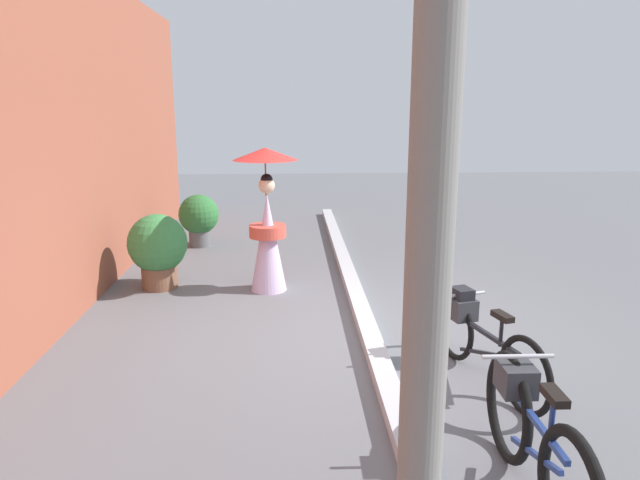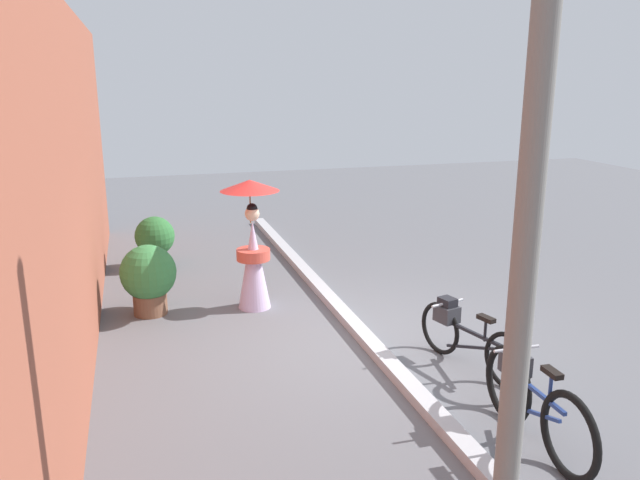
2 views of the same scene
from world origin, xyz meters
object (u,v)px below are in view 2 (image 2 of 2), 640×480
bicycle_near_officer (466,335)px  bicycle_far_side (534,402)px  potted_plant_small (156,238)px  person_with_parasol (253,243)px  potted_plant_by_door (150,276)px  utility_pole (528,226)px

bicycle_near_officer → bicycle_far_side: bearing=172.8°
bicycle_near_officer → bicycle_far_side: 1.63m
potted_plant_small → bicycle_far_side: bearing=-155.6°
bicycle_far_side → person_with_parasol: size_ratio=0.91×
bicycle_near_officer → bicycle_far_side: bicycle_far_side is taller
person_with_parasol → potted_plant_by_door: 1.54m
bicycle_far_side → potted_plant_small: (6.82, 3.09, 0.09)m
bicycle_near_officer → utility_pole: 3.54m
bicycle_near_officer → potted_plant_by_door: 4.50m
potted_plant_by_door → potted_plant_small: 2.36m
person_with_parasol → potted_plant_by_door: person_with_parasol is taller
bicycle_near_officer → person_with_parasol: (2.67, 2.00, 0.58)m
bicycle_far_side → potted_plant_by_door: (4.47, 3.27, 0.13)m
bicycle_near_officer → potted_plant_small: 6.16m
bicycle_near_officer → person_with_parasol: 3.39m
bicycle_far_side → potted_plant_by_door: bearing=36.2°
potted_plant_by_door → potted_plant_small: (2.35, -0.18, -0.04)m
bicycle_far_side → potted_plant_by_door: potted_plant_by_door is taller
bicycle_far_side → potted_plant_small: potted_plant_small is taller
bicycle_far_side → potted_plant_by_door: 5.54m
utility_pole → potted_plant_small: bearing=15.0°
utility_pole → bicycle_near_officer: bearing=-23.8°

